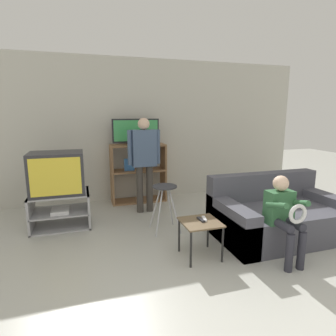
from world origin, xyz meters
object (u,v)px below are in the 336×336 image
at_px(television_flat, 136,132).
at_px(person_seated_child, 284,212).
at_px(remote_control_black, 201,220).
at_px(person_standing_adult, 144,156).
at_px(remote_control_white, 204,219).
at_px(snack_table, 200,226).
at_px(tv_stand, 61,210).
at_px(couch, 277,216).
at_px(television_main, 57,173).
at_px(folding_stool, 165,195).
at_px(media_shelf, 138,173).

relative_size(television_flat, person_seated_child, 0.88).
bearing_deg(television_flat, remote_control_black, -82.27).
height_order(remote_control_black, person_standing_adult, person_standing_adult).
height_order(remote_control_white, person_standing_adult, person_standing_adult).
bearing_deg(snack_table, person_seated_child, -22.12).
distance_m(tv_stand, remote_control_black, 2.11).
distance_m(remote_control_black, person_standing_adult, 1.73).
distance_m(remote_control_white, person_standing_adult, 1.73).
distance_m(couch, person_standing_adult, 2.17).
xyz_separation_m(tv_stand, television_flat, (1.28, 0.83, 1.04)).
height_order(television_main, folding_stool, television_main).
bearing_deg(person_standing_adult, remote_control_white, -78.46).
relative_size(tv_stand, remote_control_white, 5.62).
bearing_deg(remote_control_black, snack_table, -124.00).
xyz_separation_m(tv_stand, media_shelf, (1.31, 0.83, 0.30)).
bearing_deg(television_flat, remote_control_white, -81.04).
xyz_separation_m(television_flat, person_seated_child, (1.12, -2.58, -0.72)).
distance_m(television_flat, snack_table, 2.44).
bearing_deg(tv_stand, person_standing_adult, 10.73).
xyz_separation_m(tv_stand, remote_control_white, (1.63, -1.38, 0.19)).
bearing_deg(snack_table, television_flat, 97.23).
distance_m(media_shelf, couch, 2.51).
height_order(person_standing_adult, person_seated_child, person_standing_adult).
bearing_deg(tv_stand, remote_control_white, -40.20).
bearing_deg(remote_control_white, person_standing_adult, 114.99).
xyz_separation_m(remote_control_black, person_standing_adult, (-0.28, 1.63, 0.50)).
height_order(television_flat, person_seated_child, television_flat).
xyz_separation_m(television_main, person_seated_child, (2.41, -1.75, -0.23)).
height_order(couch, person_seated_child, person_seated_child).
distance_m(television_main, media_shelf, 1.58).
distance_m(tv_stand, media_shelf, 1.58).
height_order(media_shelf, person_standing_adult, person_standing_adult).
bearing_deg(tv_stand, folding_stool, -23.16).
relative_size(tv_stand, folding_stool, 1.24).
distance_m(couch, person_seated_child, 0.75).
bearing_deg(folding_stool, television_flat, 94.48).
height_order(couch, person_standing_adult, person_standing_adult).
bearing_deg(remote_control_white, media_shelf, 111.69).
height_order(remote_control_white, couch, couch).
bearing_deg(folding_stool, person_standing_adult, 96.45).
distance_m(snack_table, person_seated_child, 0.92).
bearing_deg(couch, media_shelf, 126.23).
bearing_deg(person_seated_child, tv_stand, 143.82).
xyz_separation_m(remote_control_white, person_seated_child, (0.77, -0.38, 0.13)).
distance_m(person_standing_adult, person_seated_child, 2.31).
height_order(media_shelf, folding_stool, media_shelf).
distance_m(folding_stool, person_standing_adult, 0.94).
bearing_deg(snack_table, person_standing_adult, 99.17).
relative_size(television_main, snack_table, 1.70).
relative_size(television_flat, remote_control_white, 5.82).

